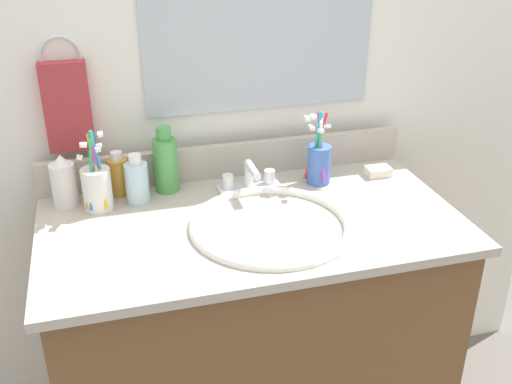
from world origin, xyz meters
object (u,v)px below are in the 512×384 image
object	(u,v)px
bottle_lotion_white	(64,182)
cup_blue_plastic	(319,161)
bottle_toner_green	(166,163)
hand_towel	(67,107)
cup_white_ceramic	(97,187)
faucet	(249,181)
bottle_oil_amber	(118,176)
bottle_gel_clear	(137,182)
soap_bar	(378,171)

from	to	relation	value
bottle_lotion_white	cup_blue_plastic	xyz separation A→B (m)	(0.63, -0.05, 0.00)
bottle_toner_green	bottle_lotion_white	xyz separation A→B (m)	(-0.25, -0.01, -0.02)
hand_towel	cup_white_ceramic	distance (m)	0.21
hand_towel	faucet	distance (m)	0.48
faucet	bottle_oil_amber	size ratio (longest dim) A/B	1.40
faucet	bottle_lotion_white	world-z (taller)	bottle_lotion_white
bottle_lotion_white	cup_white_ceramic	size ratio (longest dim) A/B	0.66
bottle_gel_clear	cup_blue_plastic	bearing A→B (deg)	-1.57
faucet	cup_blue_plastic	xyz separation A→B (m)	(0.19, 0.00, 0.03)
bottle_gel_clear	soap_bar	size ratio (longest dim) A/B	1.96
faucet	soap_bar	size ratio (longest dim) A/B	2.50
bottle_oil_amber	bottle_lotion_white	distance (m)	0.13
bottle_toner_green	bottle_gel_clear	world-z (taller)	bottle_toner_green
bottle_oil_amber	cup_blue_plastic	world-z (taller)	cup_blue_plastic
cup_blue_plastic	soap_bar	world-z (taller)	cup_blue_plastic
cup_blue_plastic	soap_bar	bearing A→B (deg)	-0.76
hand_towel	bottle_oil_amber	bearing A→B (deg)	-29.21
bottle_oil_amber	cup_white_ceramic	distance (m)	0.09
cup_white_ceramic	soap_bar	xyz separation A→B (m)	(0.73, -0.00, -0.05)
bottle_toner_green	bottle_lotion_white	bearing A→B (deg)	-176.67
faucet	cup_white_ceramic	distance (m)	0.38
bottle_gel_clear	cup_white_ceramic	bearing A→B (deg)	-172.51
cup_white_ceramic	cup_blue_plastic	distance (m)	0.56
bottle_toner_green	cup_blue_plastic	bearing A→B (deg)	-8.83
bottle_toner_green	bottle_lotion_white	distance (m)	0.25
cup_white_ceramic	cup_blue_plastic	world-z (taller)	cup_white_ceramic
faucet	bottle_oil_amber	bearing A→B (deg)	167.83
hand_towel	soap_bar	world-z (taller)	hand_towel
cup_white_ceramic	faucet	bearing A→B (deg)	-0.05
bottle_toner_green	cup_blue_plastic	distance (m)	0.39
bottle_toner_green	bottle_oil_amber	size ratio (longest dim) A/B	1.50
bottle_lotion_white	faucet	bearing A→B (deg)	-5.81
cup_blue_plastic	cup_white_ceramic	bearing A→B (deg)	179.98
hand_towel	cup_white_ceramic	bearing A→B (deg)	-69.60
bottle_oil_amber	bottle_lotion_white	size ratio (longest dim) A/B	0.87
hand_towel	cup_blue_plastic	size ratio (longest dim) A/B	1.13
bottle_gel_clear	soap_bar	xyz separation A→B (m)	(0.64, -0.01, -0.04)
hand_towel	soap_bar	size ratio (longest dim) A/B	3.44
faucet	bottle_toner_green	distance (m)	0.22
bottle_gel_clear	faucet	bearing A→B (deg)	-2.63
bottle_toner_green	bottle_gel_clear	distance (m)	0.09
bottle_oil_amber	cup_blue_plastic	distance (m)	0.51
bottle_oil_amber	cup_blue_plastic	xyz separation A→B (m)	(0.51, -0.07, 0.01)
hand_towel	faucet	size ratio (longest dim) A/B	1.38
cup_white_ceramic	hand_towel	bearing A→B (deg)	110.40
hand_towel	soap_bar	distance (m)	0.81
hand_towel	faucet	bearing A→B (deg)	-16.58
bottle_gel_clear	bottle_oil_amber	distance (m)	0.07
bottle_oil_amber	bottle_lotion_white	world-z (taller)	bottle_lotion_white
cup_white_ceramic	soap_bar	distance (m)	0.73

